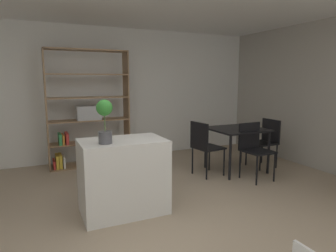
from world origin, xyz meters
name	(u,v)px	position (x,y,z in m)	size (l,w,h in m)	color
ground_plane	(153,226)	(0.00, 0.00, 0.00)	(9.86, 9.86, 0.00)	tan
back_partition	(95,94)	(0.00, 3.14, 1.33)	(7.16, 0.06, 2.66)	white
kitchen_island	(123,176)	(-0.19, 0.49, 0.45)	(1.01, 0.65, 0.91)	white
potted_plant_on_island	(105,118)	(-0.42, 0.36, 1.20)	(0.18, 0.18, 0.50)	#4C4C51
open_bookshelf	(85,115)	(-0.27, 2.75, 0.97)	(1.49, 0.38, 2.17)	#997551
dining_table	(237,133)	(2.12, 1.29, 0.68)	(0.93, 0.87, 0.77)	black
dining_chair_island_side	(204,144)	(1.44, 1.28, 0.56)	(0.50, 0.50, 0.93)	black
dining_chair_near	(253,145)	(2.12, 0.84, 0.56)	(0.45, 0.47, 0.92)	black
dining_chair_window_side	(266,138)	(2.81, 1.29, 0.53)	(0.46, 0.45, 0.89)	black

